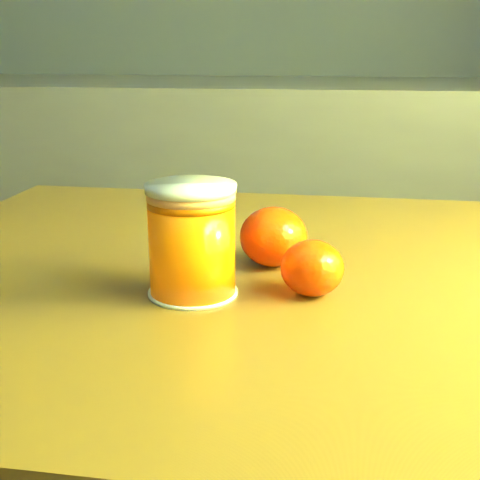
# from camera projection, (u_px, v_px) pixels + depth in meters

# --- Properties ---
(table) EXTENTS (1.05, 0.74, 0.77)m
(table) POSITION_uv_depth(u_px,v_px,m) (345.00, 361.00, 0.71)
(table) COLOR brown
(table) RESTS_ON ground
(juice_glass) EXTENTS (0.08, 0.08, 0.10)m
(juice_glass) POSITION_uv_depth(u_px,v_px,m) (192.00, 241.00, 0.61)
(juice_glass) COLOR orange
(juice_glass) RESTS_ON table
(orange_front) EXTENTS (0.09, 0.09, 0.06)m
(orange_front) POSITION_uv_depth(u_px,v_px,m) (273.00, 237.00, 0.70)
(orange_front) COLOR #E33904
(orange_front) RESTS_ON table
(orange_back) EXTENTS (0.06, 0.06, 0.05)m
(orange_back) POSITION_uv_depth(u_px,v_px,m) (312.00, 268.00, 0.62)
(orange_back) COLOR #E33904
(orange_back) RESTS_ON table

